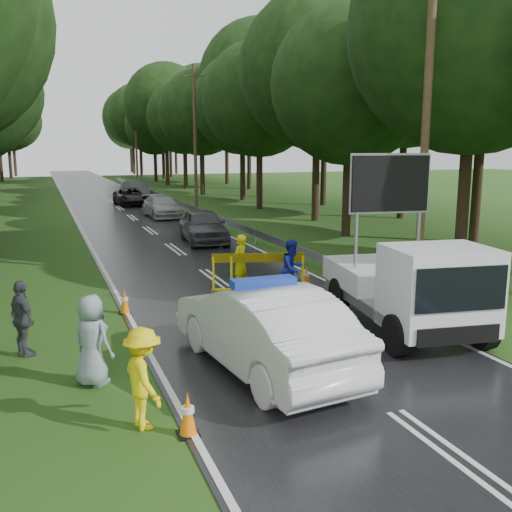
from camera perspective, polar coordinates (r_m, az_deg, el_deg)
name	(u,v)px	position (r m, az deg, el deg)	size (l,w,h in m)	color
ground	(287,332)	(13.82, 3.08, -7.64)	(160.00, 160.00, 0.00)	#224B15
road	(120,208)	(42.54, -13.48, 4.67)	(7.00, 140.00, 0.02)	black
guardrail	(171,200)	(42.78, -8.52, 5.61)	(0.12, 60.06, 0.70)	gray
utility_pole_near	(426,123)	(17.50, 16.64, 12.66)	(1.40, 0.24, 10.00)	#432D1F
utility_pole_mid	(195,137)	(41.34, -6.12, 11.75)	(1.40, 0.24, 10.00)	#432D1F
utility_pole_far	(136,141)	(66.81, -11.90, 11.23)	(1.40, 0.24, 10.00)	#432D1F
police_sedan	(263,328)	(11.35, 0.72, -7.22)	(2.42, 5.37, 1.88)	silver
work_truck	(410,286)	(14.08, 15.17, -2.87)	(3.03, 5.50, 4.17)	gray
barrier	(258,263)	(17.46, 0.22, -0.66)	(2.75, 0.89, 1.18)	#FDFF0D
officer	(240,262)	(17.66, -1.61, -0.62)	(0.63, 0.41, 1.73)	#E4E70C
civilian	(292,268)	(16.83, 3.67, -1.24)	(0.83, 0.65, 1.71)	#17229B
bystander_left	(143,378)	(9.29, -11.21, -11.91)	(1.06, 0.61, 1.64)	#FFE80D
bystander_mid	(23,319)	(13.04, -22.31, -5.81)	(0.97, 0.40, 1.65)	#3C4043
bystander_right	(92,340)	(11.07, -16.10, -8.10)	(0.84, 0.55, 1.73)	gray
queue_car_first	(203,226)	(26.63, -5.29, 3.04)	(1.83, 4.55, 1.55)	#3C3F43
queue_car_second	(162,207)	(36.61, -9.37, 4.91)	(1.88, 4.62, 1.34)	#979A9F
queue_car_third	(131,197)	(44.69, -12.42, 5.82)	(2.14, 4.65, 1.29)	black
queue_car_fourth	(136,189)	(50.93, -11.90, 6.54)	(1.58, 4.53, 1.49)	#3B3D42
cone_near_left	(188,414)	(9.14, -6.83, -15.46)	(0.33, 0.33, 0.70)	black
cone_center	(247,321)	(13.39, -0.94, -6.48)	(0.38, 0.38, 0.80)	black
cone_far	(240,292)	(16.15, -1.58, -3.63)	(0.33, 0.33, 0.70)	black
cone_left_mid	(125,302)	(15.63, -13.00, -4.48)	(0.31, 0.31, 0.66)	black
cone_right	(306,277)	(18.12, 5.05, -2.08)	(0.33, 0.33, 0.69)	black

